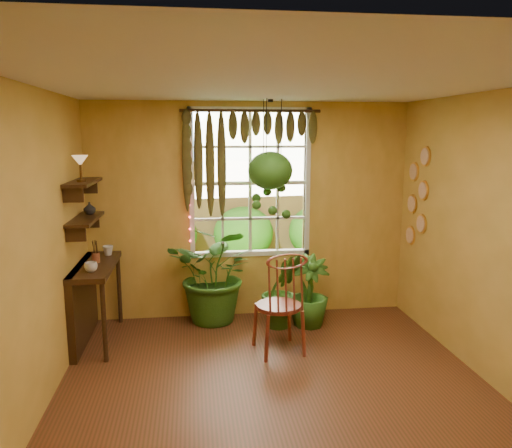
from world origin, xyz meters
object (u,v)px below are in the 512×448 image
at_px(potted_plant_mid, 282,290).
at_px(hanging_basket, 270,173).
at_px(potted_plant_left, 217,273).
at_px(windsor_chair, 280,319).
at_px(counter_ledge, 87,294).

height_order(potted_plant_mid, hanging_basket, hanging_basket).
relative_size(potted_plant_left, potted_plant_mid, 1.34).
bearing_deg(potted_plant_mid, hanging_basket, 141.40).
height_order(windsor_chair, potted_plant_left, windsor_chair).
relative_size(counter_ledge, windsor_chair, 0.93).
relative_size(windsor_chair, potted_plant_mid, 1.40).
xyz_separation_m(counter_ledge, hanging_basket, (2.10, 0.26, 1.30)).
bearing_deg(hanging_basket, potted_plant_left, 164.74).
bearing_deg(potted_plant_left, counter_ledge, -163.59).
bearing_deg(windsor_chair, counter_ledge, 154.72).
distance_m(potted_plant_left, hanging_basket, 1.40).
xyz_separation_m(potted_plant_left, hanging_basket, (0.63, -0.17, 1.23)).
distance_m(potted_plant_mid, hanging_basket, 1.40).
height_order(potted_plant_left, hanging_basket, hanging_basket).
bearing_deg(potted_plant_left, hanging_basket, -15.26).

